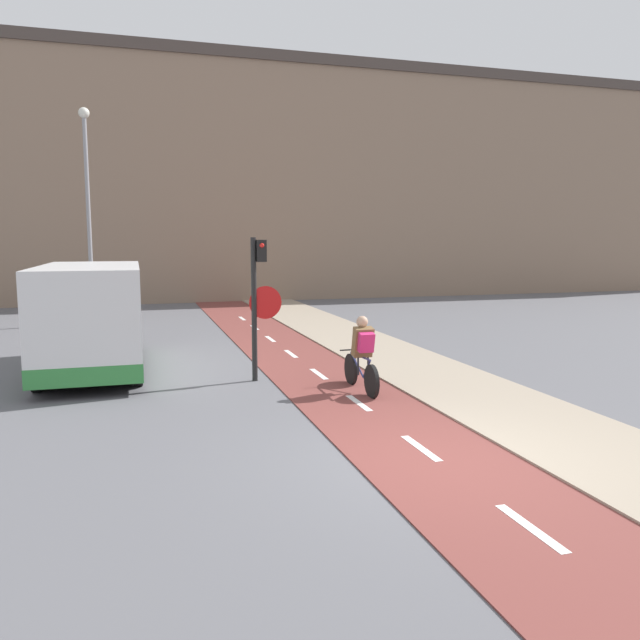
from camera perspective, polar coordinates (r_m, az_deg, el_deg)
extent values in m
plane|color=#5B5B60|center=(8.46, 10.69, -12.62)|extent=(120.00, 120.00, 0.00)
cube|color=brown|center=(8.45, 10.70, -12.55)|extent=(2.18, 60.00, 0.02)
cube|color=white|center=(6.87, 18.69, -17.53)|extent=(0.12, 1.10, 0.00)
cube|color=white|center=(8.87, 9.20, -11.47)|extent=(0.12, 1.10, 0.00)
cube|color=white|center=(11.08, 3.56, -7.58)|extent=(0.12, 1.10, 0.00)
cube|color=white|center=(13.39, -0.12, -4.96)|extent=(0.12, 1.10, 0.00)
cube|color=white|center=(15.76, -2.68, -3.10)|extent=(0.12, 1.10, 0.00)
cube|color=white|center=(18.16, -4.56, -1.73)|extent=(0.12, 1.10, 0.00)
cube|color=white|center=(20.59, -6.00, -0.68)|extent=(0.12, 1.10, 0.00)
cube|color=white|center=(23.03, -7.13, 0.14)|extent=(0.12, 1.10, 0.00)
cube|color=gray|center=(9.67, 23.08, -10.37)|extent=(2.40, 60.00, 0.05)
cube|color=#89705B|center=(31.98, -10.01, 11.94)|extent=(60.00, 5.00, 11.04)
cube|color=#473D38|center=(32.96, -10.25, 21.98)|extent=(60.00, 5.20, 0.50)
cylinder|color=black|center=(12.69, -6.04, 0.91)|extent=(0.11, 0.11, 2.92)
cube|color=black|center=(12.64, -5.42, 6.31)|extent=(0.20, 0.20, 0.44)
sphere|color=red|center=(12.53, -5.33, 6.81)|extent=(0.09, 0.09, 0.09)
cone|color=red|center=(12.71, -5.01, 1.60)|extent=(0.67, 0.01, 0.67)
cone|color=silver|center=(12.72, -5.01, 1.60)|extent=(0.60, 0.02, 0.60)
cylinder|color=gray|center=(22.72, -20.37, 8.38)|extent=(0.14, 0.14, 6.95)
sphere|color=silver|center=(23.10, -20.78, 17.29)|extent=(0.36, 0.36, 0.36)
cylinder|color=black|center=(11.44, 4.75, -5.62)|extent=(0.07, 0.62, 0.62)
cylinder|color=black|center=(12.49, 2.84, -4.51)|extent=(0.07, 0.62, 0.62)
cylinder|color=navy|center=(12.13, 3.40, -4.08)|extent=(0.04, 0.73, 0.39)
cylinder|color=navy|center=(11.63, 4.30, -4.49)|extent=(0.04, 0.38, 0.41)
cylinder|color=navy|center=(11.92, 3.70, -3.32)|extent=(0.04, 1.06, 0.07)
cylinder|color=navy|center=(11.64, 4.36, -5.43)|extent=(0.04, 0.44, 0.05)
cylinder|color=black|center=(12.41, 2.86, -2.74)|extent=(0.46, 0.03, 0.03)
cube|color=brown|center=(11.76, 3.93, -2.01)|extent=(0.36, 0.31, 0.59)
sphere|color=tan|center=(11.74, 3.87, -0.16)|extent=(0.22, 0.22, 0.22)
cylinder|color=#232328|center=(11.77, 3.51, -4.10)|extent=(0.04, 0.07, 0.39)
cylinder|color=#232328|center=(11.83, 4.42, -4.05)|extent=(0.04, 0.07, 0.39)
cube|color=#DB286B|center=(11.59, 4.24, -2.05)|extent=(0.28, 0.23, 0.39)
cube|color=silver|center=(14.46, -20.14, 0.59)|extent=(2.04, 5.26, 2.08)
cube|color=#33843D|center=(14.58, -19.99, -2.78)|extent=(2.05, 5.27, 0.36)
cube|color=black|center=(17.02, -19.65, 2.79)|extent=(1.83, 0.04, 0.70)
cylinder|color=black|center=(16.35, -22.83, -2.13)|extent=(0.18, 0.70, 0.70)
cylinder|color=black|center=(16.24, -16.39, -1.91)|extent=(0.18, 0.70, 0.70)
cylinder|color=black|center=(13.01, -24.47, -4.50)|extent=(0.18, 0.70, 0.70)
cylinder|color=black|center=(12.88, -16.34, -4.26)|extent=(0.18, 0.70, 0.70)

